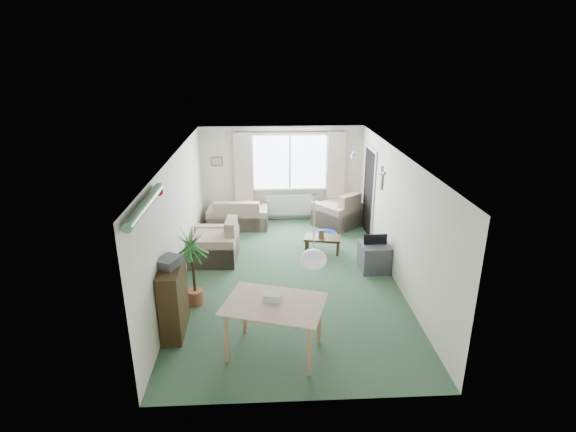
{
  "coord_description": "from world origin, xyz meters",
  "views": [
    {
      "loc": [
        -0.42,
        -7.67,
        4.06
      ],
      "look_at": [
        0.0,
        0.3,
        1.15
      ],
      "focal_mm": 28.0,
      "sensor_mm": 36.0,
      "label": 1
    }
  ],
  "objects_px": {
    "armchair_left": "(214,240)",
    "bookshelf": "(174,299)",
    "houseplant": "(193,268)",
    "armchair_corner": "(338,208)",
    "tv_cube": "(374,257)",
    "dining_table": "(274,328)",
    "coffee_table": "(322,244)",
    "sofa": "(238,213)",
    "pet_bed": "(325,235)"
  },
  "relations": [
    {
      "from": "armchair_corner",
      "to": "tv_cube",
      "type": "height_order",
      "value": "armchair_corner"
    },
    {
      "from": "tv_cube",
      "to": "bookshelf",
      "type": "bearing_deg",
      "value": -153.08
    },
    {
      "from": "tv_cube",
      "to": "houseplant",
      "type": "bearing_deg",
      "value": -162.88
    },
    {
      "from": "tv_cube",
      "to": "armchair_left",
      "type": "bearing_deg",
      "value": 167.72
    },
    {
      "from": "dining_table",
      "to": "tv_cube",
      "type": "xyz_separation_m",
      "value": [
        2.03,
        2.53,
        -0.12
      ]
    },
    {
      "from": "coffee_table",
      "to": "houseplant",
      "type": "relative_size",
      "value": 0.56
    },
    {
      "from": "armchair_corner",
      "to": "coffee_table",
      "type": "height_order",
      "value": "armchair_corner"
    },
    {
      "from": "armchair_left",
      "to": "bookshelf",
      "type": "xyz_separation_m",
      "value": [
        -0.34,
        -2.52,
        0.1
      ]
    },
    {
      "from": "houseplant",
      "to": "tv_cube",
      "type": "relative_size",
      "value": 2.29
    },
    {
      "from": "sofa",
      "to": "armchair_corner",
      "type": "distance_m",
      "value": 2.47
    },
    {
      "from": "armchair_corner",
      "to": "armchair_left",
      "type": "xyz_separation_m",
      "value": [
        -2.87,
        -1.84,
        0.0
      ]
    },
    {
      "from": "armchair_left",
      "to": "bookshelf",
      "type": "relative_size",
      "value": 0.91
    },
    {
      "from": "armchair_left",
      "to": "sofa",
      "type": "bearing_deg",
      "value": 171.35
    },
    {
      "from": "armchair_corner",
      "to": "coffee_table",
      "type": "bearing_deg",
      "value": 31.6
    },
    {
      "from": "dining_table",
      "to": "armchair_corner",
      "type": "bearing_deg",
      "value": 71.19
    },
    {
      "from": "houseplant",
      "to": "pet_bed",
      "type": "relative_size",
      "value": 2.58
    },
    {
      "from": "coffee_table",
      "to": "bookshelf",
      "type": "relative_size",
      "value": 0.7
    },
    {
      "from": "sofa",
      "to": "armchair_left",
      "type": "distance_m",
      "value": 1.91
    },
    {
      "from": "armchair_corner",
      "to": "dining_table",
      "type": "xyz_separation_m",
      "value": [
        -1.7,
        -4.98,
        -0.05
      ]
    },
    {
      "from": "armchair_left",
      "to": "tv_cube",
      "type": "height_order",
      "value": "armchair_left"
    },
    {
      "from": "armchair_corner",
      "to": "pet_bed",
      "type": "relative_size",
      "value": 1.85
    },
    {
      "from": "dining_table",
      "to": "tv_cube",
      "type": "height_order",
      "value": "dining_table"
    },
    {
      "from": "armchair_left",
      "to": "pet_bed",
      "type": "height_order",
      "value": "armchair_left"
    },
    {
      "from": "bookshelf",
      "to": "dining_table",
      "type": "distance_m",
      "value": 1.64
    },
    {
      "from": "bookshelf",
      "to": "houseplant",
      "type": "xyz_separation_m",
      "value": [
        0.19,
        0.79,
        0.14
      ]
    },
    {
      "from": "armchair_left",
      "to": "coffee_table",
      "type": "height_order",
      "value": "armchair_left"
    },
    {
      "from": "tv_cube",
      "to": "pet_bed",
      "type": "xyz_separation_m",
      "value": [
        -0.73,
        1.7,
        -0.22
      ]
    },
    {
      "from": "sofa",
      "to": "tv_cube",
      "type": "height_order",
      "value": "sofa"
    },
    {
      "from": "armchair_left",
      "to": "coffee_table",
      "type": "bearing_deg",
      "value": 100.3
    },
    {
      "from": "armchair_corner",
      "to": "bookshelf",
      "type": "xyz_separation_m",
      "value": [
        -3.21,
        -4.37,
        0.11
      ]
    },
    {
      "from": "sofa",
      "to": "armchair_left",
      "type": "height_order",
      "value": "armchair_left"
    },
    {
      "from": "armchair_corner",
      "to": "coffee_table",
      "type": "distance_m",
      "value": 1.69
    },
    {
      "from": "armchair_corner",
      "to": "bookshelf",
      "type": "relative_size",
      "value": 0.9
    },
    {
      "from": "bookshelf",
      "to": "tv_cube",
      "type": "height_order",
      "value": "bookshelf"
    },
    {
      "from": "armchair_corner",
      "to": "dining_table",
      "type": "distance_m",
      "value": 5.26
    },
    {
      "from": "houseplant",
      "to": "coffee_table",
      "type": "bearing_deg",
      "value": 39.53
    },
    {
      "from": "armchair_left",
      "to": "tv_cube",
      "type": "relative_size",
      "value": 1.66
    },
    {
      "from": "houseplant",
      "to": "armchair_corner",
      "type": "bearing_deg",
      "value": 49.84
    },
    {
      "from": "bookshelf",
      "to": "pet_bed",
      "type": "distance_m",
      "value": 4.59
    },
    {
      "from": "bookshelf",
      "to": "pet_bed",
      "type": "bearing_deg",
      "value": 50.76
    },
    {
      "from": "sofa",
      "to": "coffee_table",
      "type": "relative_size",
      "value": 1.88
    },
    {
      "from": "coffee_table",
      "to": "tv_cube",
      "type": "height_order",
      "value": "tv_cube"
    },
    {
      "from": "houseplant",
      "to": "pet_bed",
      "type": "height_order",
      "value": "houseplant"
    },
    {
      "from": "sofa",
      "to": "bookshelf",
      "type": "relative_size",
      "value": 1.32
    },
    {
      "from": "coffee_table",
      "to": "sofa",
      "type": "bearing_deg",
      "value": 139.88
    },
    {
      "from": "armchair_left",
      "to": "houseplant",
      "type": "distance_m",
      "value": 1.76
    },
    {
      "from": "sofa",
      "to": "coffee_table",
      "type": "xyz_separation_m",
      "value": [
        1.89,
        -1.59,
        -0.19
      ]
    },
    {
      "from": "coffee_table",
      "to": "dining_table",
      "type": "height_order",
      "value": "dining_table"
    },
    {
      "from": "tv_cube",
      "to": "armchair_corner",
      "type": "bearing_deg",
      "value": 96.22
    },
    {
      "from": "houseplant",
      "to": "dining_table",
      "type": "xyz_separation_m",
      "value": [
        1.32,
        -1.4,
        -0.29
      ]
    }
  ]
}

